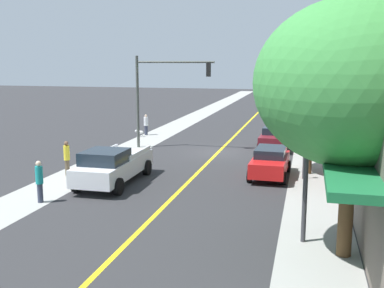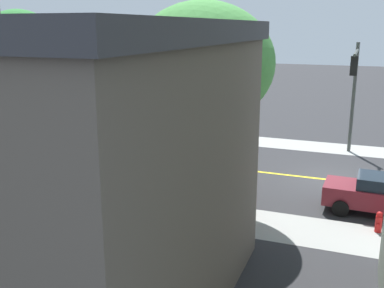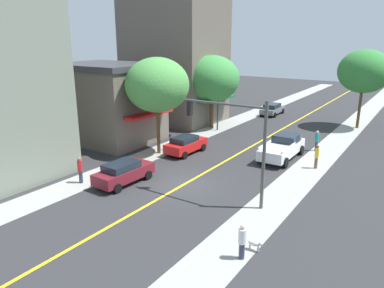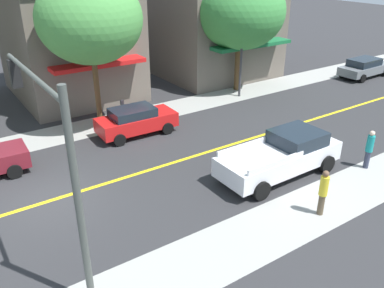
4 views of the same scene
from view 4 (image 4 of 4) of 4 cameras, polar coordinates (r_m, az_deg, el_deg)
name	(u,v)px [view 4 (image 4 of 4)]	position (r m, az deg, el deg)	size (l,w,h in m)	color
ground_plane	(50,201)	(17.17, -19.28, -7.52)	(140.00, 140.00, 0.00)	#2D2D30
sidewalk_left	(14,145)	(22.60, -23.69, -0.11)	(2.58, 126.00, 0.01)	#9E9E99
road_centerline_stripe	(50,201)	(17.17, -19.28, -7.52)	(0.20, 126.00, 0.00)	yellow
brick_apartment_block	(68,39)	(28.80, -17.04, 13.88)	(10.45, 7.49, 7.34)	#665B51
street_tree_right_corner	(241,11)	(28.32, 6.84, 18.01)	(5.91, 5.91, 7.87)	brown
street_tree_left_far	(90,19)	(21.79, -14.18, 16.64)	(5.32, 5.32, 8.14)	brown
parking_meter	(123,108)	(23.20, -9.73, 4.94)	(0.12, 0.18, 1.45)	#4C4C51
traffic_light_mast	(52,143)	(11.51, -19.10, 0.18)	(5.52, 0.32, 6.35)	#474C47
street_lamp	(242,36)	(27.04, 7.06, 14.83)	(0.70, 0.36, 6.55)	#38383D
red_sedan_left_curb	(136,120)	(21.81, -7.88, 3.31)	(2.03, 4.25, 1.52)	red
grey_sedan_left_curb	(365,67)	(34.85, 23.08, 9.89)	(2.08, 4.67, 1.46)	slate
white_pickup_truck	(282,155)	(18.07, 12.54, -1.51)	(2.34, 5.78, 1.84)	silver
pedestrian_teal_shirt	(369,148)	(19.76, 23.63, -0.54)	(0.32, 0.32, 1.83)	#33384C
pedestrian_yellow_shirt	(323,191)	(15.69, 17.94, -6.32)	(0.32, 0.32, 1.85)	brown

